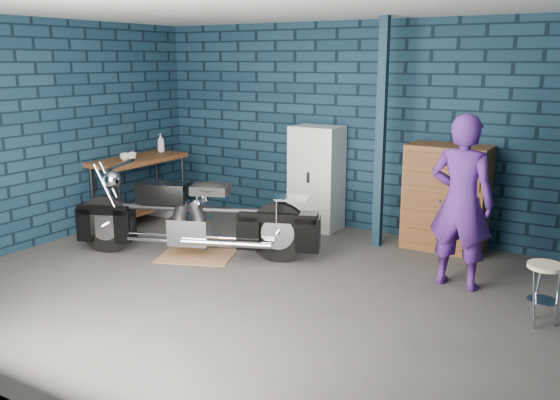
# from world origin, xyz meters

# --- Properties ---
(ground) EXTENTS (6.00, 6.00, 0.00)m
(ground) POSITION_xyz_m (0.00, 0.00, 0.00)
(ground) COLOR #44413F
(ground) RESTS_ON ground
(room_walls) EXTENTS (6.02, 5.01, 2.71)m
(room_walls) POSITION_xyz_m (0.00, 0.55, 1.90)
(room_walls) COLOR #0F2333
(room_walls) RESTS_ON ground
(support_post) EXTENTS (0.10, 0.10, 2.70)m
(support_post) POSITION_xyz_m (0.55, 1.95, 1.35)
(support_post) COLOR #102634
(support_post) RESTS_ON ground
(workbench) EXTENTS (0.60, 1.40, 0.91)m
(workbench) POSITION_xyz_m (-2.68, 1.25, 0.46)
(workbench) COLOR brown
(workbench) RESTS_ON ground
(drip_mat) EXTENTS (1.00, 0.88, 0.01)m
(drip_mat) POSITION_xyz_m (-1.07, 0.47, 0.00)
(drip_mat) COLOR #946340
(drip_mat) RESTS_ON ground
(motorcycle) EXTENTS (2.49, 1.49, 1.07)m
(motorcycle) POSITION_xyz_m (-1.07, 0.47, 0.53)
(motorcycle) COLOR black
(motorcycle) RESTS_ON ground
(person) EXTENTS (0.66, 0.46, 1.73)m
(person) POSITION_xyz_m (1.74, 1.11, 0.86)
(person) COLOR #491F75
(person) RESTS_ON ground
(storage_bin) EXTENTS (0.49, 0.35, 0.31)m
(storage_bin) POSITION_xyz_m (-2.66, 1.75, 0.15)
(storage_bin) COLOR gray
(storage_bin) RESTS_ON ground
(locker) EXTENTS (0.64, 0.46, 1.37)m
(locker) POSITION_xyz_m (-0.44, 2.23, 0.69)
(locker) COLOR silver
(locker) RESTS_ON ground
(tool_chest) EXTENTS (0.94, 0.52, 1.25)m
(tool_chest) POSITION_xyz_m (1.29, 2.23, 0.63)
(tool_chest) COLOR brown
(tool_chest) RESTS_ON ground
(shop_stool) EXTENTS (0.31, 0.31, 0.54)m
(shop_stool) POSITION_xyz_m (2.60, 0.58, 0.27)
(shop_stool) COLOR beige
(shop_stool) RESTS_ON ground
(cup_a) EXTENTS (0.13, 0.13, 0.10)m
(cup_a) POSITION_xyz_m (-2.66, 0.99, 0.96)
(cup_a) COLOR beige
(cup_a) RESTS_ON workbench
(cup_b) EXTENTS (0.13, 0.13, 0.11)m
(cup_b) POSITION_xyz_m (-2.57, 1.04, 0.96)
(cup_b) COLOR beige
(cup_b) RESTS_ON workbench
(mug_purple) EXTENTS (0.08, 0.08, 0.10)m
(mug_purple) POSITION_xyz_m (-2.72, 1.19, 0.96)
(mug_purple) COLOR #581B6D
(mug_purple) RESTS_ON workbench
(bottle) EXTENTS (0.13, 0.13, 0.26)m
(bottle) POSITION_xyz_m (-2.76, 1.81, 1.04)
(bottle) COLOR gray
(bottle) RESTS_ON workbench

